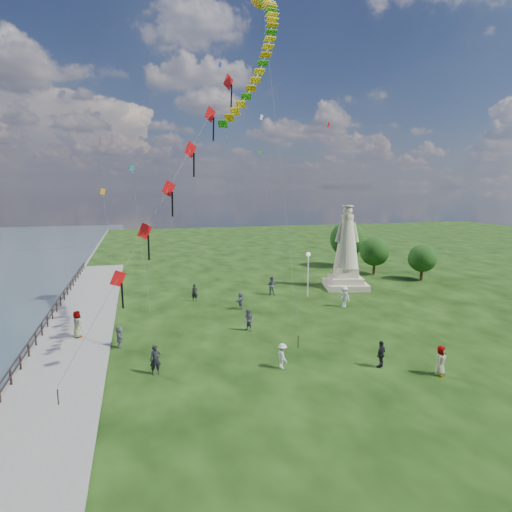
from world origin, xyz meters
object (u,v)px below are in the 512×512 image
object	(u,v)px
person_6	(195,293)
person_8	(344,297)
person_1	(248,320)
person_4	(441,361)
person_10	(77,325)
person_2	(282,356)
person_7	(271,285)
person_11	(241,301)
person_5	(119,337)
person_3	(381,354)
statue	(346,257)
lamppost	(308,265)
person_0	(155,360)

from	to	relation	value
person_6	person_8	xyz separation A→B (m)	(12.54, -5.59, 0.15)
person_1	person_4	size ratio (longest dim) A/B	0.97
person_6	person_10	size ratio (longest dim) A/B	0.85
person_1	person_2	size ratio (longest dim) A/B	1.11
person_7	person_11	size ratio (longest dim) A/B	1.24
person_8	person_11	world-z (taller)	person_8
person_1	person_11	size ratio (longest dim) A/B	1.10
person_5	person_6	xyz separation A→B (m)	(6.37, 10.47, 0.07)
person_10	person_3	bearing A→B (deg)	-147.08
person_4	statue	bearing A→B (deg)	43.57
statue	lamppost	bearing A→B (deg)	-140.73
person_1	person_6	xyz separation A→B (m)	(-2.72, 9.60, -0.03)
lamppost	person_2	xyz separation A→B (m)	(-7.87, -15.23, -2.40)
statue	person_2	xyz separation A→B (m)	(-13.18, -17.61, -2.53)
statue	person_3	bearing A→B (deg)	-96.33
person_1	person_8	size ratio (longest dim) A/B	0.88
person_2	person_8	world-z (taller)	person_8
lamppost	person_5	bearing A→B (deg)	-151.90
person_3	person_8	distance (m)	12.94
person_5	person_11	bearing A→B (deg)	-59.34
person_2	person_7	distance (m)	17.52
person_5	person_10	xyz separation A→B (m)	(-2.91, 2.64, 0.21)
person_8	person_11	bearing A→B (deg)	-126.54
person_6	person_10	distance (m)	12.15
person_7	lamppost	bearing A→B (deg)	-175.94
person_4	person_6	bearing A→B (deg)	86.35
statue	lamppost	xyz separation A→B (m)	(-5.31, -2.37, -0.13)
person_3	person_8	bearing A→B (deg)	-141.37
person_2	person_3	distance (m)	5.85
person_3	person_7	world-z (taller)	person_7
person_1	person_6	bearing A→B (deg)	166.66
person_7	person_11	world-z (taller)	person_7
person_5	person_7	size ratio (longest dim) A/B	0.78
person_1	person_5	world-z (taller)	person_1
person_7	person_10	bearing A→B (deg)	57.30
statue	person_10	distance (m)	27.07
person_7	person_6	bearing A→B (deg)	34.28
person_0	person_5	distance (m)	5.33
person_1	person_3	distance (m)	10.24
person_5	person_4	bearing A→B (deg)	-121.22
person_1	person_5	distance (m)	9.13
lamppost	person_7	size ratio (longest dim) A/B	2.31
person_3	person_8	size ratio (longest dim) A/B	0.86
person_3	person_5	bearing A→B (deg)	-60.32
person_3	person_4	bearing A→B (deg)	110.73
person_5	person_3	bearing A→B (deg)	-119.78
person_8	person_2	bearing A→B (deg)	-66.54
person_4	person_8	world-z (taller)	person_8
person_0	person_11	xyz separation A→B (m)	(7.75, 11.55, -0.10)
person_0	person_4	distance (m)	16.17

